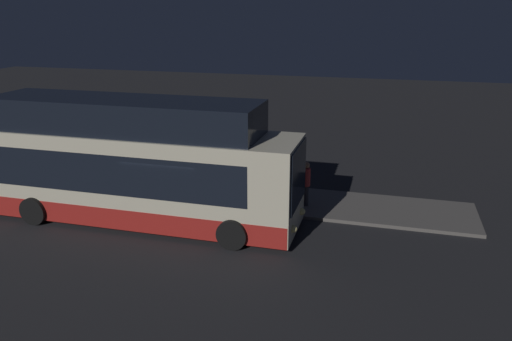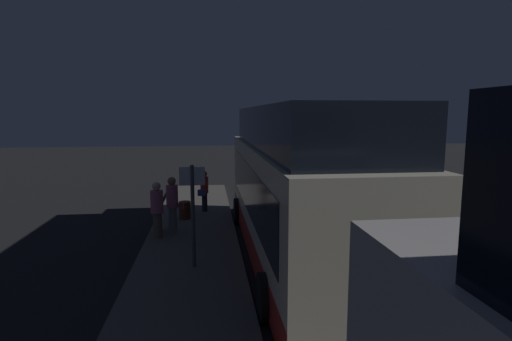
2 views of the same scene
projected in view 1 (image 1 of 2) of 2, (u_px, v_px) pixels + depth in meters
name	position (u px, v px, depth m)	size (l,w,h in m)	color
ground	(176.00, 225.00, 16.93)	(80.00, 80.00, 0.00)	#232326
platform	(207.00, 193.00, 19.70)	(20.00, 2.88, 0.12)	#605B56
bus_lead	(136.00, 168.00, 16.82)	(11.01, 2.88, 4.21)	beige
passenger_boarding	(241.00, 165.00, 19.65)	(0.43, 0.59, 1.85)	gray
passenger_waiting	(230.00, 162.00, 20.21)	(0.62, 0.46, 1.80)	#6B604C
passenger_with_bags	(305.00, 181.00, 18.06)	(0.57, 0.49, 1.66)	#2D2D33
suitcase	(247.00, 177.00, 20.34)	(0.42, 0.19, 0.92)	maroon
sign_post	(158.00, 149.00, 19.54)	(0.10, 0.64, 2.64)	#4C4C51
trash_bin	(281.00, 187.00, 19.17)	(0.44, 0.44, 0.65)	#593319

